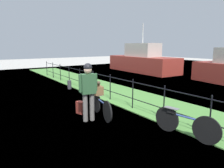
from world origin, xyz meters
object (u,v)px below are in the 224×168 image
Objects in this scene: bicycle_main at (101,106)px; wooden_crate at (98,90)px; bicycle_parked at (185,123)px; moored_boat_near at (142,61)px; terrier_dog at (98,84)px; backpack_on_paving at (81,108)px; cyclist_person at (88,87)px; mooring_bollard at (69,85)px.

bicycle_main is 4.20× the size of wooden_crate.
bicycle_parked is (2.65, 0.84, -0.43)m from wooden_crate.
bicycle_parked is 0.24× the size of moored_boat_near.
moored_boat_near is at bearing 130.15° from terrier_dog.
backpack_on_paving is at bearing -52.56° from moored_boat_near.
cyclist_person is 11.93m from moored_boat_near.
cyclist_person is (0.41, -0.54, 0.24)m from wooden_crate.
cyclist_person is at bearing -53.04° from wooden_crate.
moored_boat_near is (-7.27, 8.62, -0.10)m from terrier_dog.
wooden_crate reaches higher than bicycle_main.
terrier_dog is (0.02, -0.00, 0.21)m from wooden_crate.
wooden_crate is 0.93× the size of backpack_on_paving.
bicycle_main is 11.54m from moored_boat_near.
cyclist_person reaches higher than bicycle_parked.
bicycle_main is at bearing -10.39° from mooring_bollard.
terrier_dog is at bearing -49.85° from moored_boat_near.
bicycle_parked is (2.62, 0.84, -0.64)m from terrier_dog.
bicycle_main is 0.76m from backpack_on_paving.
wooden_crate is at bearing 126.96° from cyclist_person.
wooden_crate is 2.81m from bicycle_parked.
bicycle_main is 0.72m from terrier_dog.
wooden_crate is at bearing 168.48° from bicycle_main.
wooden_crate is 0.87× the size of mooring_bollard.
bicycle_parked is at bearing 0.83° from mooring_bollard.
bicycle_main is 3.63× the size of mooring_bollard.
cyclist_person reaches higher than terrier_dog.
cyclist_person is (0.38, -0.54, 0.02)m from terrier_dog.
cyclist_person is 1.07m from backpack_on_paving.
mooring_bollard is at bearing 147.26° from backpack_on_paving.
moored_boat_near is at bearing 130.07° from wooden_crate.
terrier_dog is at bearing 125.53° from cyclist_person.
bicycle_main is 0.55m from wooden_crate.
backpack_on_paving is 11.45m from moored_boat_near.
backpack_on_paving is 3.96m from mooring_bollard.
terrier_dog is at bearing -162.20° from bicycle_parked.
bicycle_main is 0.82m from cyclist_person.
wooden_crate reaches higher than bicycle_parked.
moored_boat_near is (-3.17, 7.87, 0.67)m from mooring_bollard.
wooden_crate is at bearing -10.30° from mooring_bollard.
backpack_on_paving is (-0.63, -0.39, -0.13)m from bicycle_main.
bicycle_parked is (2.24, 1.38, -0.66)m from cyclist_person.
moored_boat_near is (-7.58, 8.68, 0.55)m from bicycle_main.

